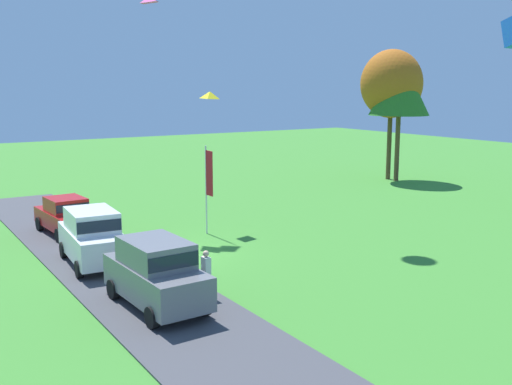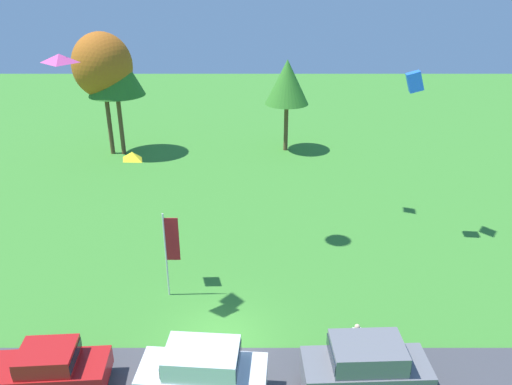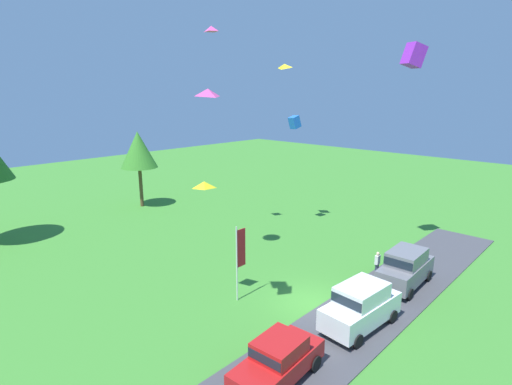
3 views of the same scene
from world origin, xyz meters
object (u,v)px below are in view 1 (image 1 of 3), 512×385
at_px(car_suv_near_entrance, 92,235).
at_px(flag_banner, 208,179).
at_px(kite_diamond_low_drifter, 210,95).
at_px(person_beside_suv, 206,274).
at_px(tree_far_left, 391,84).
at_px(tree_center_back, 400,85).
at_px(car_suv_mid_row, 156,271).
at_px(car_sedan_by_flagpole, 66,214).

bearing_deg(car_suv_near_entrance, flag_banner, 107.84).
height_order(car_suv_near_entrance, kite_diamond_low_drifter, kite_diamond_low_drifter).
xyz_separation_m(person_beside_suv, kite_diamond_low_drifter, (-9.60, 5.37, 5.97)).
distance_m(tree_far_left, tree_center_back, 0.99).
height_order(car_suv_mid_row, tree_far_left, tree_far_left).
relative_size(flag_banner, kite_diamond_low_drifter, 4.74).
xyz_separation_m(person_beside_suv, flag_banner, (-8.02, 4.38, 1.92)).
xyz_separation_m(car_suv_mid_row, flag_banner, (-8.01, 6.22, 1.50)).
bearing_deg(car_sedan_by_flagpole, tree_far_left, 99.97).
relative_size(car_suv_near_entrance, tree_center_back, 0.49).
xyz_separation_m(car_suv_near_entrance, tree_center_back, (-9.49, 26.97, 6.07)).
relative_size(person_beside_suv, tree_far_left, 0.17).
xyz_separation_m(car_sedan_by_flagpole, tree_far_left, (-4.67, 26.60, 6.42)).
height_order(car_suv_mid_row, tree_center_back, tree_center_back).
bearing_deg(flag_banner, car_sedan_by_flagpole, -121.62).
height_order(car_sedan_by_flagpole, car_suv_near_entrance, car_suv_near_entrance).
bearing_deg(tree_center_back, kite_diamond_low_drifter, -73.36).
height_order(person_beside_suv, tree_center_back, tree_center_back).
relative_size(tree_far_left, tree_center_back, 1.04).
bearing_deg(car_sedan_by_flagpole, tree_center_back, 97.94).
bearing_deg(tree_center_back, flag_banner, -70.14).
distance_m(car_suv_mid_row, kite_diamond_low_drifter, 13.22).
bearing_deg(car_suv_mid_row, person_beside_suv, 89.67).
distance_m(car_suv_mid_row, tree_far_left, 32.01).
xyz_separation_m(person_beside_suv, tree_center_back, (-15.42, 24.86, 6.49)).
height_order(tree_center_back, kite_diamond_low_drifter, tree_center_back).
distance_m(car_suv_near_entrance, car_suv_mid_row, 5.93).
bearing_deg(car_suv_mid_row, flag_banner, 142.18).
bearing_deg(tree_center_back, person_beside_suv, -58.19).
relative_size(car_suv_near_entrance, car_suv_mid_row, 1.01).
height_order(flag_banner, kite_diamond_low_drifter, kite_diamond_low_drifter).
relative_size(car_sedan_by_flagpole, flag_banner, 1.02).
relative_size(tree_center_back, kite_diamond_low_drifter, 10.40).
relative_size(car_suv_mid_row, kite_diamond_low_drifter, 5.01).
relative_size(person_beside_suv, tree_center_back, 0.18).
relative_size(car_suv_mid_row, person_beside_suv, 2.73).
bearing_deg(kite_diamond_low_drifter, car_suv_near_entrance, -63.92).
relative_size(car_suv_near_entrance, person_beside_suv, 2.77).
bearing_deg(car_suv_mid_row, tree_center_back, 119.99).
relative_size(car_suv_near_entrance, kite_diamond_low_drifter, 5.08).
xyz_separation_m(car_sedan_by_flagpole, tree_center_back, (-3.70, 26.50, 6.32)).
distance_m(car_suv_mid_row, flag_banner, 10.25).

